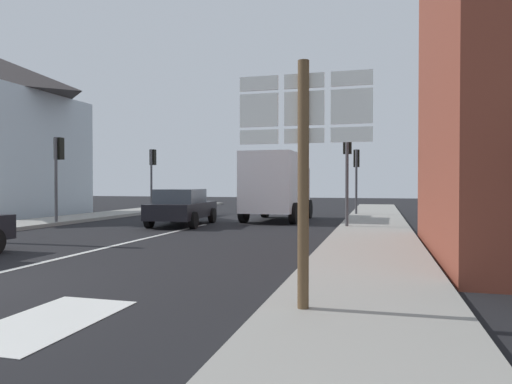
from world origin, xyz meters
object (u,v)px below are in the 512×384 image
at_px(delivery_truck, 277,185).
at_px(traffic_light_far_left, 152,166).
at_px(sedan_far, 182,207).
at_px(route_sign_post, 304,158).
at_px(traffic_light_far_right, 356,167).
at_px(traffic_light_near_left, 58,160).
at_px(traffic_light_near_right, 347,155).

relative_size(delivery_truck, traffic_light_far_left, 1.38).
relative_size(sedan_far, route_sign_post, 1.36).
xyz_separation_m(sedan_far, route_sign_post, (6.79, -11.47, 1.24)).
bearing_deg(delivery_truck, traffic_light_far_left, 155.41).
xyz_separation_m(delivery_truck, traffic_light_far_right, (3.36, 3.88, 0.91)).
distance_m(traffic_light_near_left, traffic_light_far_right, 14.19).
bearing_deg(traffic_light_near_left, delivery_truck, 27.75).
bearing_deg(traffic_light_far_right, route_sign_post, -89.29).
height_order(sedan_far, traffic_light_far_right, traffic_light_far_right).
bearing_deg(route_sign_post, traffic_light_far_left, 122.55).
bearing_deg(traffic_light_far_left, sedan_far, -54.47).
xyz_separation_m(traffic_light_near_right, traffic_light_near_left, (-11.58, -1.11, -0.08)).
bearing_deg(traffic_light_far_left, traffic_light_near_right, -31.07).
xyz_separation_m(sedan_far, delivery_truck, (3.20, 3.26, 0.89)).
relative_size(traffic_light_far_left, traffic_light_far_right, 1.07).
distance_m(delivery_truck, traffic_light_near_right, 4.77).
bearing_deg(traffic_light_near_left, traffic_light_far_right, 35.32).
distance_m(traffic_light_far_left, traffic_light_far_right, 11.58).
distance_m(delivery_truck, route_sign_post, 15.16).
height_order(delivery_truck, traffic_light_near_right, traffic_light_near_right).
height_order(delivery_truck, route_sign_post, route_sign_post).
relative_size(traffic_light_near_right, traffic_light_far_left, 1.00).
bearing_deg(delivery_truck, route_sign_post, -76.32).
bearing_deg(route_sign_post, delivery_truck, 103.68).
xyz_separation_m(delivery_truck, traffic_light_near_right, (3.36, -3.21, 1.08)).
bearing_deg(delivery_truck, sedan_far, -134.48).
height_order(route_sign_post, traffic_light_near_right, traffic_light_near_right).
xyz_separation_m(route_sign_post, traffic_light_far_left, (-11.81, 18.49, 0.72)).
distance_m(traffic_light_near_left, traffic_light_far_left, 8.09).
bearing_deg(traffic_light_near_right, traffic_light_far_right, 90.00).
height_order(traffic_light_near_left, traffic_light_far_right, traffic_light_near_left).
relative_size(sedan_far, traffic_light_far_left, 1.18).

